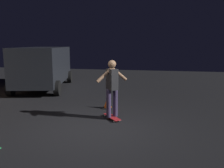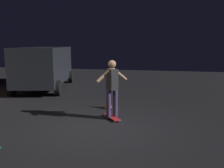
{
  "view_description": "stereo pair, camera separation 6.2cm",
  "coord_description": "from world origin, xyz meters",
  "px_view_note": "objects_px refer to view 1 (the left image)",
  "views": [
    {
      "loc": [
        -5.75,
        -1.55,
        2.2
      ],
      "look_at": [
        0.83,
        -0.27,
        1.05
      ],
      "focal_mm": 37.69,
      "sensor_mm": 36.0,
      "label": 1
    },
    {
      "loc": [
        -5.74,
        -1.61,
        2.2
      ],
      "look_at": [
        0.83,
        -0.27,
        1.05
      ],
      "focal_mm": 37.69,
      "sensor_mm": 36.0,
      "label": 2
    }
  ],
  "objects_px": {
    "parked_van": "(44,65)",
    "skateboard_ridden": "(112,117)",
    "traffic_cone": "(108,102)",
    "skater": "(112,84)"
  },
  "relations": [
    {
      "from": "skateboard_ridden",
      "to": "skater",
      "type": "relative_size",
      "value": 0.44
    },
    {
      "from": "parked_van",
      "to": "traffic_cone",
      "type": "relative_size",
      "value": 10.66
    },
    {
      "from": "parked_van",
      "to": "skateboard_ridden",
      "type": "relative_size",
      "value": 6.63
    },
    {
      "from": "skater",
      "to": "traffic_cone",
      "type": "relative_size",
      "value": 3.63
    },
    {
      "from": "traffic_cone",
      "to": "skater",
      "type": "bearing_deg",
      "value": -161.89
    },
    {
      "from": "traffic_cone",
      "to": "parked_van",
      "type": "bearing_deg",
      "value": 51.95
    },
    {
      "from": "parked_van",
      "to": "skater",
      "type": "distance_m",
      "value": 5.94
    },
    {
      "from": "skateboard_ridden",
      "to": "traffic_cone",
      "type": "relative_size",
      "value": 1.61
    },
    {
      "from": "skateboard_ridden",
      "to": "skater",
      "type": "bearing_deg",
      "value": 90.0
    },
    {
      "from": "skateboard_ridden",
      "to": "traffic_cone",
      "type": "distance_m",
      "value": 1.18
    }
  ]
}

